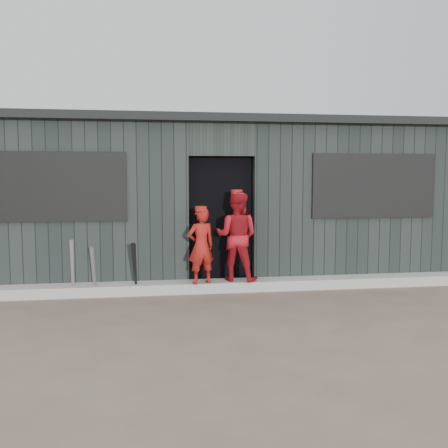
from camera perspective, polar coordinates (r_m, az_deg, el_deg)
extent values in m
plane|color=brown|center=(5.76, 2.70, -11.66)|extent=(80.00, 80.00, 0.00)
cube|color=#A3A39E|center=(7.47, -0.02, -7.06)|extent=(8.00, 0.36, 0.15)
cone|color=#96979F|center=(7.24, -16.93, -4.93)|extent=(0.09, 0.19, 0.84)
cone|color=gray|center=(7.25, -14.69, -5.26)|extent=(0.09, 0.23, 0.74)
cone|color=black|center=(7.21, -10.15, -5.07)|extent=(0.10, 0.37, 0.78)
imported|color=maroon|center=(7.18, -2.64, -2.53)|extent=(0.46, 0.36, 1.10)
imported|color=#AB151D|center=(7.40, 1.46, -1.39)|extent=(0.79, 0.71, 1.33)
imported|color=#AEAEAE|center=(8.05, 3.78, -1.98)|extent=(0.69, 0.49, 1.31)
cube|color=black|center=(8.98, -1.60, 2.28)|extent=(7.60, 2.70, 2.20)
cube|color=#272F2D|center=(7.60, -17.38, 1.85)|extent=(3.50, 0.20, 2.50)
cube|color=#272E2B|center=(8.21, 15.41, 2.15)|extent=(3.50, 0.20, 2.50)
cube|color=#2A322E|center=(7.60, -0.34, 9.64)|extent=(1.00, 0.20, 0.50)
cube|color=#2A322F|center=(10.20, 20.72, 2.59)|extent=(0.20, 3.00, 2.50)
cube|color=#2B3330|center=(10.36, -2.53, 2.98)|extent=(8.00, 0.20, 2.50)
cube|color=black|center=(9.00, -1.63, 10.96)|extent=(8.30, 3.30, 0.12)
cube|color=black|center=(7.50, -18.72, 4.06)|extent=(2.00, 0.04, 1.00)
cube|color=black|center=(8.16, 16.77, 4.20)|extent=(2.00, 0.04, 1.00)
cube|color=black|center=(8.11, -2.07, 3.01)|extent=(0.23, 0.23, 0.88)
cube|color=black|center=(8.07, -0.18, 2.65)|extent=(0.21, 0.18, 0.77)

